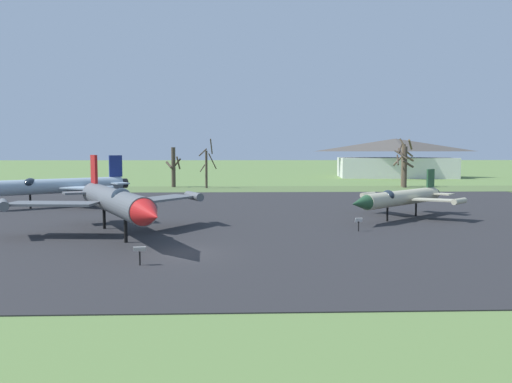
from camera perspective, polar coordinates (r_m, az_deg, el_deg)
ground_plane at (r=28.47m, az=-8.66°, el=-7.02°), size 600.00×600.00×0.00m
asphalt_apron at (r=43.86m, az=-6.31°, el=-2.89°), size 82.07×52.23×0.05m
grass_verge_strip at (r=75.77m, az=-4.51°, el=0.26°), size 142.07×12.00×0.06m
jet_fighter_front_left at (r=55.23m, az=-21.37°, el=0.62°), size 13.63×11.88×5.26m
jet_fighter_front_right at (r=43.67m, az=15.98°, el=-0.68°), size 11.22×10.73×4.09m
info_placard_front_right at (r=36.40m, az=11.52°, el=-3.53°), size 0.54×0.21×1.01m
jet_fighter_rear_center at (r=34.70m, az=-15.64°, el=-1.03°), size 13.52×16.52×5.41m
info_placard_rear_center at (r=25.78m, az=-13.01°, el=-6.81°), size 0.65×0.35×1.01m
bare_tree_far_left at (r=80.63m, az=-9.31°, el=2.77°), size 2.49×2.49×6.34m
bare_tree_left_of_center at (r=77.77m, az=-5.58°, el=2.93°), size 2.78×2.77×7.63m
bare_tree_center at (r=81.77m, az=16.41°, el=2.93°), size 2.87×3.14×6.88m
bare_tree_right_of_center at (r=84.05m, az=16.37°, el=3.25°), size 3.11×3.12×7.77m
visitor_building at (r=115.40m, az=15.43°, el=3.66°), size 26.75×17.40×8.50m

